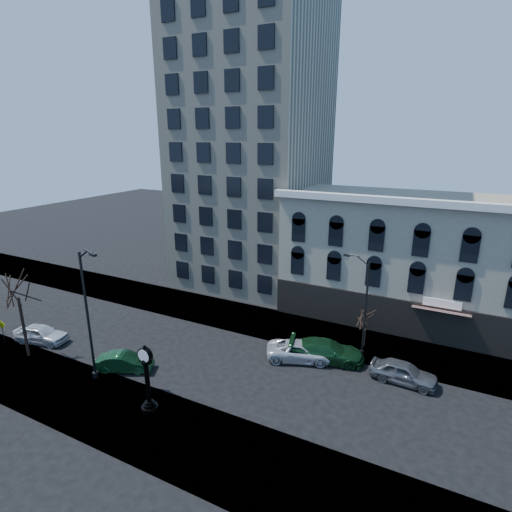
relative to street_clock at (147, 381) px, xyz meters
The scene contains 16 objects.
ground 7.37m from the street_clock, 87.90° to the left, with size 160.00×160.00×0.00m, color black.
sidewalk_far 15.18m from the street_clock, 89.02° to the left, with size 160.00×6.00×0.12m, color gray.
sidewalk_near 2.43m from the street_clock, 75.44° to the right, with size 160.00×6.00×0.12m, color gray.
cream_tower 31.55m from the street_clock, 102.74° to the left, with size 15.90×15.40×42.50m.
victorian_row 26.24m from the street_clock, 61.84° to the left, with size 22.60×11.19×12.50m.
street_clock is the anchor object (origin of this frame).
street_lamp_near 7.81m from the street_clock, behind, with size 2.63×0.92×10.33m.
street_lamp_far 17.37m from the street_clock, 52.40° to the left, with size 2.17×0.70×8.49m.
bare_tree_near 14.06m from the street_clock, behind, with size 4.77×4.77×8.19m.
bare_tree_far 18.17m from the street_clock, 53.84° to the left, with size 2.32×2.32×3.98m.
warning_sign 16.93m from the street_clock, behind, with size 0.71×0.26×2.25m.
car_near_a 15.00m from the street_clock, 168.92° to the left, with size 1.87×4.66×1.59m, color silver.
car_near_b 5.95m from the street_clock, 149.91° to the left, with size 1.49×4.28×1.41m, color #143F1E.
car_far_a 12.43m from the street_clock, 57.88° to the left, with size 2.49×5.40×1.50m, color silver.
car_far_b 14.11m from the street_clock, 52.81° to the left, with size 2.42×5.94×1.72m, color #143F1E.
car_far_c 18.10m from the street_clock, 37.09° to the left, with size 1.90×4.73×1.61m, color #595B60.
Camera 1 is at (15.92, -23.64, 17.40)m, focal length 28.00 mm.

